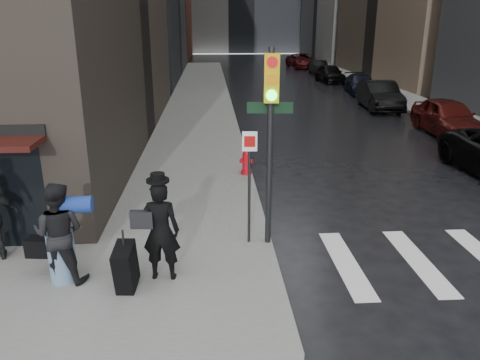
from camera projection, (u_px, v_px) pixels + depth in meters
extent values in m
plane|color=black|center=(181.00, 295.00, 8.95)|extent=(140.00, 140.00, 0.00)
cube|color=slate|center=(201.00, 92.00, 34.44)|extent=(4.00, 50.00, 0.15)
cube|color=slate|center=(380.00, 90.00, 35.26)|extent=(3.00, 50.00, 0.15)
cube|color=silver|center=(346.00, 263.00, 10.10)|extent=(0.50, 3.00, 0.01)
cube|color=silver|center=(418.00, 261.00, 10.20)|extent=(0.50, 3.00, 0.01)
imported|color=black|center=(161.00, 231.00, 8.95)|extent=(0.77, 0.54, 2.01)
cylinder|color=black|center=(158.00, 180.00, 8.62)|extent=(0.43, 0.43, 0.05)
cylinder|color=black|center=(158.00, 177.00, 8.60)|extent=(0.27, 0.27, 0.16)
cube|color=black|center=(142.00, 219.00, 8.80)|extent=(0.44, 0.17, 0.35)
cube|color=black|center=(126.00, 268.00, 8.68)|extent=(0.39, 0.80, 1.01)
cylinder|color=black|center=(123.00, 242.00, 8.51)|extent=(0.04, 0.04, 0.47)
imported|color=black|center=(59.00, 233.00, 8.86)|extent=(1.06, 0.87, 2.01)
cube|color=black|center=(42.00, 247.00, 9.20)|extent=(0.64, 0.39, 0.37)
cylinder|color=navy|center=(76.00, 205.00, 8.79)|extent=(0.62, 0.35, 0.32)
cylinder|color=black|center=(270.00, 151.00, 10.07)|extent=(0.13, 0.13, 4.33)
cube|color=#CD9C0D|center=(272.00, 78.00, 9.34)|extent=(0.32, 0.22, 0.97)
cylinder|color=red|center=(272.00, 62.00, 9.14)|extent=(0.22, 0.07, 0.22)
cylinder|color=orange|center=(272.00, 79.00, 9.24)|extent=(0.22, 0.07, 0.22)
cylinder|color=#19E533|center=(272.00, 95.00, 9.34)|extent=(0.22, 0.07, 0.22)
cylinder|color=black|center=(249.00, 189.00, 10.36)|extent=(0.06, 0.06, 2.60)
cube|color=white|center=(250.00, 141.00, 9.98)|extent=(0.32, 0.05, 0.43)
cube|color=black|center=(270.00, 108.00, 9.85)|extent=(0.97, 0.11, 0.24)
cylinder|color=#B80B15|center=(246.00, 172.00, 15.55)|extent=(0.35, 0.35, 0.11)
cylinder|color=#B80B15|center=(246.00, 164.00, 15.46)|extent=(0.26, 0.26, 0.66)
sphere|color=#B80B15|center=(246.00, 154.00, 15.34)|extent=(0.24, 0.24, 0.24)
cylinder|color=#B80B15|center=(246.00, 161.00, 15.42)|extent=(0.47, 0.32, 0.15)
imported|color=#44100D|center=(447.00, 117.00, 21.40)|extent=(2.15, 4.91, 1.65)
imported|color=black|center=(380.00, 95.00, 27.57)|extent=(2.16, 5.17, 1.66)
imported|color=black|center=(361.00, 84.00, 33.90)|extent=(2.36, 4.83, 1.35)
imported|color=black|center=(330.00, 73.00, 40.06)|extent=(2.03, 4.55, 1.52)
imported|color=black|center=(319.00, 67.00, 46.34)|extent=(1.48, 4.09, 1.34)
imported|color=#3D0C0E|center=(302.00, 61.00, 52.50)|extent=(3.15, 5.96, 1.60)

